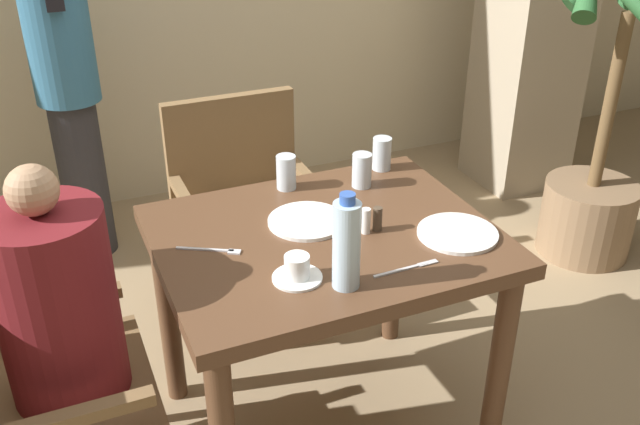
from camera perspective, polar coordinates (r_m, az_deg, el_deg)
ground_plane at (r=2.61m, az=0.36°, el=-16.38°), size 16.00×16.00×0.00m
dining_table at (r=2.21m, az=0.41°, el=-4.44°), size 1.00×0.81×0.77m
chair_left_side at (r=2.19m, az=-23.00°, el=-12.91°), size 0.56×0.56×0.88m
diner_in_left_chair at (r=2.12m, az=-19.65°, el=-10.15°), size 0.32×0.32×1.13m
chair_far_side at (r=2.96m, az=-5.96°, el=0.92°), size 0.56×0.56×0.88m
standing_host at (r=3.35m, az=-19.69°, el=10.26°), size 0.28×0.32×1.65m
potted_palm at (r=3.54m, az=21.29°, el=3.82°), size 0.57×0.62×1.59m
plate_main_left at (r=2.19m, az=-1.06°, el=-0.68°), size 0.24×0.24×0.01m
plate_main_right at (r=2.17m, az=10.94°, el=-1.64°), size 0.24×0.24×0.01m
teacup_with_saucer at (r=1.92m, az=-1.85°, el=-4.62°), size 0.14×0.14×0.07m
water_bottle at (r=1.84m, az=2.14°, el=-2.55°), size 0.07×0.07×0.27m
glass_tall_near at (r=2.53m, az=4.97°, el=4.72°), size 0.07×0.07×0.12m
glass_tall_mid at (r=2.38m, az=-2.81°, el=3.22°), size 0.07×0.07×0.12m
glass_tall_far at (r=2.40m, az=3.37°, el=3.39°), size 0.07×0.07×0.12m
salt_shaker at (r=2.13m, az=3.69°, el=-0.67°), size 0.03×0.03×0.08m
pepper_shaker at (r=2.15m, az=4.62°, el=-0.51°), size 0.03×0.03×0.08m
fork_beside_plate at (r=2.07m, az=-8.39°, el=-2.99°), size 0.17×0.11×0.00m
knife_beside_plate at (r=1.99m, az=7.17°, el=-4.41°), size 0.20×0.02×0.00m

